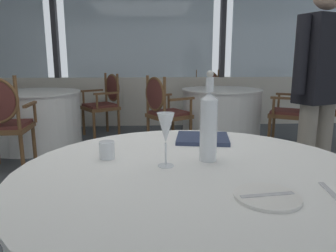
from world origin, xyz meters
TOP-DOWN VIEW (x-y plane):
  - ground_plane at (0.00, 0.00)m, footprint 12.11×12.11m
  - window_wall_far at (0.00, 3.50)m, footprint 9.11×0.14m
  - side_plate at (0.47, -1.17)m, footprint 0.20×0.20m
  - butter_knife at (0.47, -1.17)m, footprint 0.17×0.04m
  - dinner_fork at (0.68, -1.16)m, footprint 0.05×0.20m
  - water_bottle at (0.36, -0.79)m, footprint 0.07×0.07m
  - wine_glass at (0.18, -0.85)m, footprint 0.07×0.07m
  - water_tumbler at (-0.07, -0.73)m, footprint 0.06×0.06m
  - menu_book at (0.39, -0.46)m, footprint 0.31×0.29m
  - background_table_1 at (-1.42, 2.21)m, footprint 1.24×1.24m
  - dining_chair_1_1 at (-1.36, 1.16)m, footprint 0.55×0.49m
  - dining_chair_1_2 at (-0.54, 2.78)m, footprint 0.64×0.65m
  - background_table_2 at (1.18, 2.40)m, footprint 1.15×1.15m
  - dining_chair_2_0 at (0.31, 1.90)m, footprint 0.63×0.65m
  - dining_chair_2_1 at (2.05, 1.90)m, footprint 0.63×0.65m
  - dining_chair_2_2 at (1.18, 3.41)m, footprint 0.54×0.47m
  - diner_person_0 at (1.38, 0.20)m, footprint 0.50×0.32m

SIDE VIEW (x-z plane):
  - ground_plane at x=0.00m, z-range 0.00..0.00m
  - background_table_1 at x=-1.42m, z-range 0.00..0.74m
  - background_table_2 at x=1.18m, z-range 0.00..0.74m
  - dining_chair_1_2 at x=-0.54m, z-range 0.08..1.03m
  - dining_chair_2_1 at x=2.05m, z-range 0.08..1.03m
  - dining_chair_2_0 at x=0.31m, z-range 0.08..1.04m
  - dining_chair_2_2 at x=1.18m, z-range 0.08..1.06m
  - dining_chair_1_1 at x=-1.36m, z-range 0.08..1.09m
  - dinner_fork at x=0.68m, z-range 0.74..0.74m
  - side_plate at x=0.47m, z-range 0.74..0.75m
  - menu_book at x=0.39m, z-range 0.74..0.76m
  - butter_knife at x=0.47m, z-range 0.75..0.75m
  - water_tumbler at x=-0.07m, z-range 0.74..0.81m
  - wine_glass at x=0.18m, z-range 0.78..1.00m
  - water_bottle at x=0.36m, z-range 0.71..1.08m
  - diner_person_0 at x=1.38m, z-range 0.12..1.84m
  - window_wall_far at x=0.00m, z-range -0.26..2.41m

